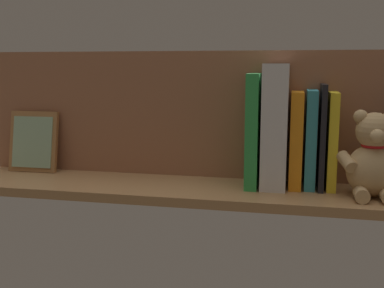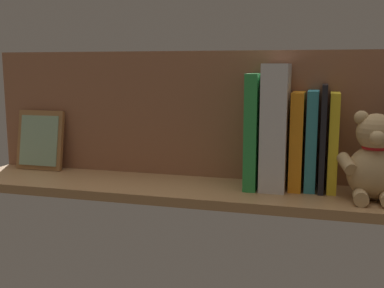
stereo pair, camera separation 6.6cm
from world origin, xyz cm
name	(u,v)px [view 2 (the right image)]	position (x,y,z in cm)	size (l,w,h in cm)	color
ground_plane	(192,189)	(0.00, 0.00, -1.10)	(117.34, 24.17, 2.20)	#A87A4C
shelf_back_panel	(202,115)	(0.00, -9.84, 16.20)	(117.34, 1.50, 32.40)	#9B6244
teddy_bear	(374,161)	(-41.01, 1.73, 8.48)	(15.65, 12.16, 19.28)	tan
book_2	(333,142)	(-32.58, -3.84, 11.35)	(2.12, 9.70, 22.71)	yellow
book_3	(323,138)	(-30.27, -3.51, 12.27)	(1.22, 10.36, 24.55)	black
book_4	(312,141)	(-27.78, -3.90, 11.55)	(2.47, 9.58, 23.10)	teal
book_5	(297,141)	(-24.46, -3.63, 11.37)	(2.88, 10.12, 22.73)	orange
dictionary_thick_white	(275,127)	(-19.44, -2.62, 14.59)	(5.88, 11.94, 29.19)	silver
book_6	(254,131)	(-14.39, -2.62, 13.47)	(2.92, 12.13, 26.94)	green
picture_frame_leaning	(40,140)	(45.82, -6.16, 8.14)	(13.80, 4.43, 16.52)	#9E6B3D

